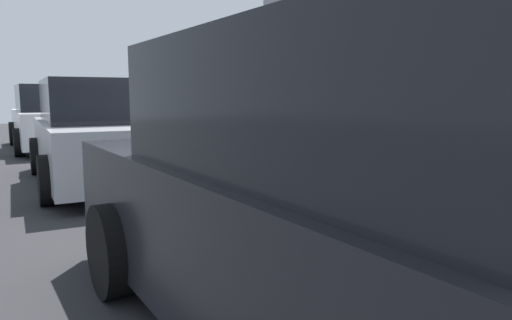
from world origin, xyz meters
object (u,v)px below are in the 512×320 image
suitcase_olive_5 (342,158)px  suitcase_red_9 (262,143)px  suitcase_red_2 (429,178)px  suitcase_maroon_4 (360,164)px  suitcase_black_10 (250,143)px  bollard_post (208,136)px  suitcase_teal_7 (297,152)px  parked_car_white_2 (55,119)px  parked_car_silver_1 (105,135)px  suitcase_navy_1 (469,185)px  suitcase_silver_6 (312,160)px  suitcase_navy_8 (280,150)px  fire_hydrant (228,137)px  suitcase_black_3 (392,167)px  parked_car_charcoal_0 (368,212)px

suitcase_olive_5 → suitcase_red_9: suitcase_red_9 is taller
suitcase_red_2 → suitcase_maroon_4: 1.02m
suitcase_black_10 → bollard_post: bearing=8.3°
suitcase_olive_5 → bollard_post: suitcase_olive_5 is taller
suitcase_red_2 → suitcase_teal_7: size_ratio=0.99×
suitcase_maroon_4 → suitcase_teal_7: 1.55m
suitcase_olive_5 → parked_car_white_2: size_ratio=0.20×
suitcase_red_2 → parked_car_silver_1: size_ratio=0.19×
suitcase_black_10 → suitcase_navy_1: bearing=-179.9°
suitcase_maroon_4 → suitcase_silver_6: size_ratio=1.27×
bollard_post → parked_car_white_2: bearing=32.4°
suitcase_navy_8 → fire_hydrant: bearing=1.1°
suitcase_red_2 → bollard_post: suitcase_red_2 is taller
suitcase_olive_5 → fire_hydrant: size_ratio=1.27×
suitcase_maroon_4 → suitcase_silver_6: 1.03m
suitcase_red_2 → suitcase_maroon_4: bearing=7.3°
suitcase_red_2 → suitcase_silver_6: suitcase_red_2 is taller
suitcase_black_3 → bollard_post: bearing=1.7°
suitcase_teal_7 → bollard_post: size_ratio=1.15×
parked_car_charcoal_0 → suitcase_black_3: bearing=-48.7°
suitcase_red_2 → suitcase_red_9: size_ratio=0.81×
suitcase_teal_7 → bollard_post: suitcase_teal_7 is taller
suitcase_navy_8 → suitcase_navy_1: bearing=-179.5°
suitcase_olive_5 → suitcase_teal_7: (1.05, 0.03, -0.02)m
suitcase_red_2 → parked_car_charcoal_0: parked_car_charcoal_0 is taller
suitcase_maroon_4 → bollard_post: (4.54, 0.09, 0.04)m
suitcase_maroon_4 → parked_car_silver_1: parked_car_silver_1 is taller
suitcase_teal_7 → suitcase_navy_8: size_ratio=0.94×
suitcase_silver_6 → fire_hydrant: 2.88m
parked_car_charcoal_0 → parked_car_white_2: size_ratio=1.02×
suitcase_black_10 → parked_car_charcoal_0: 6.57m
suitcase_navy_1 → suitcase_teal_7: bearing=0.6°
suitcase_red_9 → suitcase_navy_1: bearing=-179.2°
suitcase_red_2 → suitcase_olive_5: size_ratio=0.92×
suitcase_red_2 → suitcase_black_3: (0.51, 0.07, 0.06)m
suitcase_teal_7 → bollard_post: (3.00, 0.18, 0.05)m
suitcase_red_9 → suitcase_black_10: bearing=-5.2°
suitcase_olive_5 → bollard_post: bearing=3.0°
suitcase_teal_7 → parked_car_silver_1: 3.06m
suitcase_maroon_4 → suitcase_silver_6: (1.03, -0.00, -0.08)m
suitcase_olive_5 → parked_car_silver_1: bearing=47.9°
suitcase_navy_1 → fire_hydrant: size_ratio=1.14×
suitcase_teal_7 → parked_car_white_2: 7.47m
fire_hydrant → parked_car_charcoal_0: parked_car_charcoal_0 is taller
fire_hydrant → bollard_post: (0.64, 0.15, -0.01)m
parked_car_silver_1 → suitcase_navy_1: bearing=-148.7°
bollard_post → suitcase_navy_8: bearing=-175.8°
suitcase_red_2 → parked_car_charcoal_0: size_ratio=0.18×
suitcase_black_3 → suitcase_red_9: size_ratio=0.71×
suitcase_navy_1 → fire_hydrant: suitcase_navy_1 is taller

